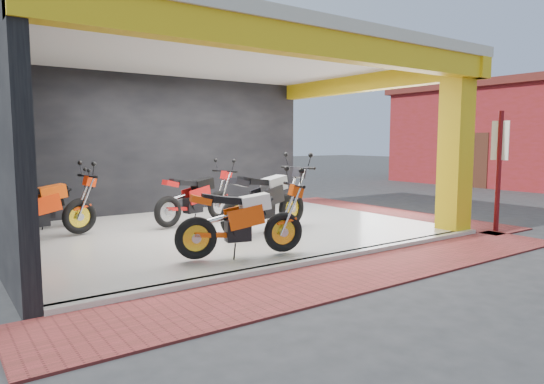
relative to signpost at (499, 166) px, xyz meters
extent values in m
plane|color=#2D2D30|center=(-4.61, 1.19, -1.36)|extent=(80.00, 80.00, 0.00)
cube|color=white|center=(-4.61, 3.19, -1.31)|extent=(8.00, 6.00, 0.10)
cube|color=beige|center=(-4.61, 3.19, 2.24)|extent=(8.40, 6.40, 0.20)
cube|color=black|center=(-4.61, 6.29, 0.39)|extent=(8.20, 0.20, 3.50)
cube|color=gold|center=(-0.86, 0.44, 0.39)|extent=(0.50, 0.50, 3.50)
cube|color=gold|center=(-4.61, 0.19, 1.94)|extent=(8.40, 0.30, 0.40)
cube|color=gold|center=(-0.61, 3.19, 1.94)|extent=(0.30, 6.40, 0.40)
cube|color=white|center=(-4.61, 0.17, -1.31)|extent=(8.00, 0.20, 0.10)
cube|color=maroon|center=(-4.61, -0.61, -1.35)|extent=(9.00, 1.40, 0.03)
cube|color=maroon|center=(0.19, 3.19, -1.35)|extent=(1.40, 7.00, 0.03)
cube|color=#3F1E14|center=(8.37, 5.69, -0.26)|extent=(0.06, 1.00, 2.20)
cylinder|color=maroon|center=(0.00, 0.00, -0.12)|extent=(0.10, 0.10, 2.49)
cube|color=white|center=(0.00, 0.00, 0.53)|extent=(0.07, 0.35, 0.80)
camera|label=1|loc=(-9.52, -5.37, 0.53)|focal=32.00mm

